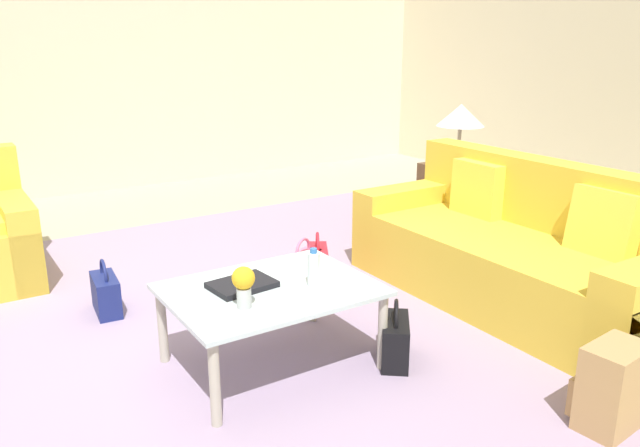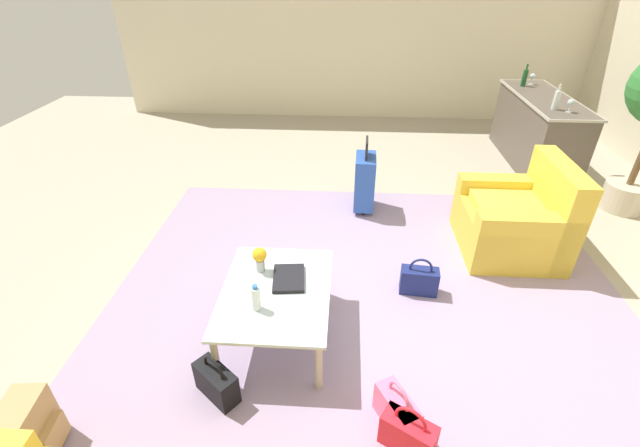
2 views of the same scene
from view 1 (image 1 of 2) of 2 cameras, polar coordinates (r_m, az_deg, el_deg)
The scene contains 15 objects.
ground_plane at distance 3.69m, azimuth -13.77°, elevation -10.86°, with size 12.00×12.00×0.00m, color #A89E89.
wall_back at distance 7.26m, azimuth -25.73°, elevation 14.10°, with size 10.24×0.12×3.10m, color beige.
area_rug at distance 4.05m, azimuth -6.66°, elevation -7.80°, with size 5.20×4.40×0.01m, color #9984A3.
couch at distance 4.30m, azimuth 17.79°, elevation -2.76°, with size 0.92×2.21×0.90m.
coffee_table at distance 3.24m, azimuth -4.55°, elevation -6.69°, with size 1.04×0.79×0.44m.
water_bottle at distance 3.20m, azimuth -0.60°, elevation -4.16°, with size 0.06×0.06×0.20m.
coffee_table_book at distance 3.23m, azimuth -7.13°, elevation -5.57°, with size 0.32×0.23×0.03m, color black.
flower_vase at distance 2.96m, azimuth -7.00°, elevation -5.45°, with size 0.11×0.11×0.21m.
side_table at distance 6.05m, azimuth 12.31°, elevation 2.81°, with size 0.53×0.53×0.53m, color #513823.
table_lamp at distance 5.93m, azimuth 12.74°, elevation 9.53°, with size 0.44×0.44×0.56m.
handbag_pink at distance 4.34m, azimuth -1.54°, elevation -4.20°, with size 0.35×0.28×0.36m.
handbag_black at distance 3.40m, azimuth 6.88°, elevation -10.50°, with size 0.31×0.34×0.36m.
handbag_red at distance 4.46m, azimuth -0.22°, elevation -3.63°, with size 0.28×0.35×0.36m.
handbag_navy at distance 4.16m, azimuth -18.99°, elevation -6.09°, with size 0.17×0.33×0.36m.
backpack_tan at distance 3.12m, azimuth 25.04°, elevation -13.46°, with size 0.32×0.27×0.40m.
Camera 1 is at (-0.99, -3.13, 1.68)m, focal length 35.00 mm.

